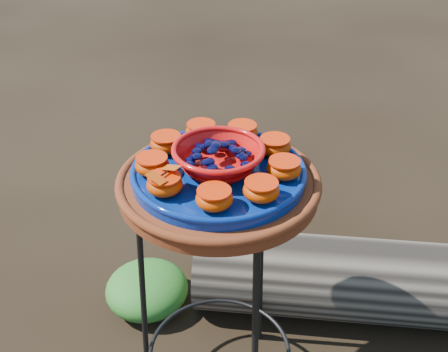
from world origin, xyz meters
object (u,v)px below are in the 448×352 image
Objects in this scene: cobalt_plate at (219,174)px; red_bowl at (218,159)px; driftwood_log at (423,285)px; plant_stand at (219,300)px; terracotta_saucer at (219,185)px.

red_bowl reaches higher than cobalt_plate.
red_bowl is 0.13× the size of driftwood_log.
plant_stand is 0.75m from driftwood_log.
driftwood_log is at bearing 58.14° from red_bowl.
terracotta_saucer is 0.93m from driftwood_log.
driftwood_log is (0.38, 0.61, -0.61)m from cobalt_plate.
plant_stand is at bearing 0.00° from cobalt_plate.
red_bowl is (0.00, 0.00, 0.07)m from terracotta_saucer.
cobalt_plate is at bearing 0.00° from terracotta_saucer.
red_bowl is at bearing 0.00° from terracotta_saucer.
plant_stand is 1.77× the size of cobalt_plate.
red_bowl reaches higher than driftwood_log.
plant_stand is 0.47× the size of driftwood_log.
cobalt_plate is at bearing 0.00° from plant_stand.
plant_stand is 0.40m from cobalt_plate.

